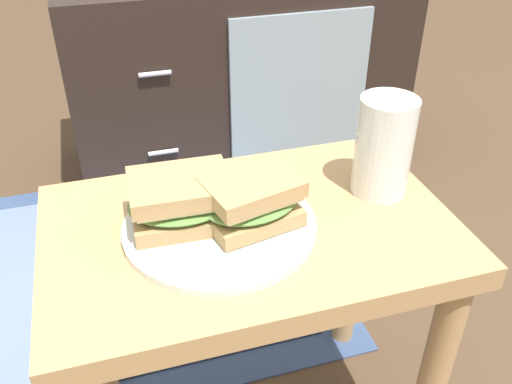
{
  "coord_description": "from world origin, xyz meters",
  "views": [
    {
      "loc": [
        -0.17,
        -0.58,
        0.92
      ],
      "look_at": [
        0.01,
        0.0,
        0.51
      ],
      "focal_mm": 38.75,
      "sensor_mm": 36.0,
      "label": 1
    }
  ],
  "objects_px": {
    "sandwich_front": "(181,200)",
    "beer_glass": "(384,147)",
    "tv_cabinet": "(236,73)",
    "sandwich_back": "(255,200)",
    "plate": "(219,224)"
  },
  "relations": [
    {
      "from": "tv_cabinet",
      "to": "sandwich_front",
      "type": "xyz_separation_m",
      "value": [
        -0.32,
        -0.93,
        0.21
      ]
    },
    {
      "from": "sandwich_front",
      "to": "sandwich_back",
      "type": "distance_m",
      "value": 0.1
    },
    {
      "from": "plate",
      "to": "sandwich_back",
      "type": "bearing_deg",
      "value": -18.28
    },
    {
      "from": "tv_cabinet",
      "to": "beer_glass",
      "type": "bearing_deg",
      "value": -91.49
    },
    {
      "from": "sandwich_front",
      "to": "tv_cabinet",
      "type": "bearing_deg",
      "value": 71.01
    },
    {
      "from": "tv_cabinet",
      "to": "plate",
      "type": "height_order",
      "value": "tv_cabinet"
    },
    {
      "from": "tv_cabinet",
      "to": "plate",
      "type": "distance_m",
      "value": 1.0
    },
    {
      "from": "plate",
      "to": "sandwich_front",
      "type": "relative_size",
      "value": 1.8
    },
    {
      "from": "plate",
      "to": "beer_glass",
      "type": "relative_size",
      "value": 1.78
    },
    {
      "from": "beer_glass",
      "to": "sandwich_front",
      "type": "bearing_deg",
      "value": -178.81
    },
    {
      "from": "tv_cabinet",
      "to": "sandwich_back",
      "type": "bearing_deg",
      "value": -103.3
    },
    {
      "from": "tv_cabinet",
      "to": "beer_glass",
      "type": "distance_m",
      "value": 0.95
    },
    {
      "from": "sandwich_front",
      "to": "beer_glass",
      "type": "xyz_separation_m",
      "value": [
        0.3,
        0.01,
        0.03
      ]
    },
    {
      "from": "plate",
      "to": "beer_glass",
      "type": "bearing_deg",
      "value": 4.92
    },
    {
      "from": "plate",
      "to": "sandwich_back",
      "type": "relative_size",
      "value": 1.79
    }
  ]
}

